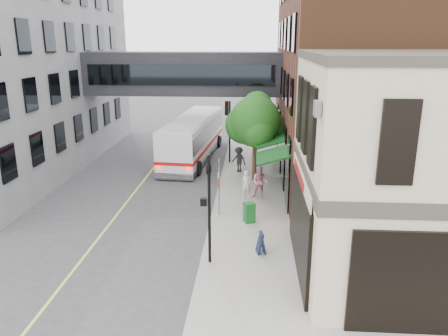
# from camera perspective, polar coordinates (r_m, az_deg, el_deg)

# --- Properties ---
(ground) EXTENTS (120.00, 120.00, 0.00)m
(ground) POSITION_cam_1_polar(r_m,az_deg,el_deg) (16.61, -3.98, -15.81)
(ground) COLOR #38383A
(ground) RESTS_ON ground
(sidewalk_main) EXTENTS (4.00, 60.00, 0.15)m
(sidewalk_main) POSITION_cam_1_polar(r_m,az_deg,el_deg) (29.25, 3.56, -1.05)
(sidewalk_main) COLOR gray
(sidewalk_main) RESTS_ON ground
(corner_building) EXTENTS (10.19, 8.12, 8.45)m
(corner_building) POSITION_cam_1_polar(r_m,az_deg,el_deg) (17.96, 26.37, -0.28)
(corner_building) COLOR #C4B896
(corner_building) RESTS_ON ground
(brick_building) EXTENTS (13.76, 18.00, 14.00)m
(brick_building) POSITION_cam_1_polar(r_m,az_deg,el_deg) (30.03, 19.57, 11.97)
(brick_building) COLOR #512C19
(brick_building) RESTS_ON ground
(skyway_bridge) EXTENTS (14.00, 3.18, 3.00)m
(skyway_bridge) POSITION_cam_1_polar(r_m,az_deg,el_deg) (32.38, -5.28, 12.21)
(skyway_bridge) COLOR black
(skyway_bridge) RESTS_ON ground
(traffic_signal_near) EXTENTS (0.44, 0.22, 4.60)m
(traffic_signal_near) POSITION_cam_1_polar(r_m,az_deg,el_deg) (17.03, -2.05, -3.72)
(traffic_signal_near) COLOR black
(traffic_signal_near) RESTS_ON sidewalk_main
(traffic_signal_far) EXTENTS (0.53, 0.28, 4.50)m
(traffic_signal_far) POSITION_cam_1_polar(r_m,az_deg,el_deg) (31.44, 0.51, 6.34)
(traffic_signal_far) COLOR black
(traffic_signal_far) RESTS_ON sidewalk_main
(street_sign_pole) EXTENTS (0.08, 0.75, 3.00)m
(street_sign_pole) POSITION_cam_1_polar(r_m,az_deg,el_deg) (22.08, -0.66, -1.82)
(street_sign_pole) COLOR gray
(street_sign_pole) RESTS_ON sidewalk_main
(street_tree) EXTENTS (3.80, 3.20, 5.60)m
(street_tree) POSITION_cam_1_polar(r_m,az_deg,el_deg) (27.57, 4.09, 6.08)
(street_tree) COLOR #382619
(street_tree) RESTS_ON sidewalk_main
(lane_marking) EXTENTS (0.12, 40.00, 0.01)m
(lane_marking) POSITION_cam_1_polar(r_m,az_deg,el_deg) (26.44, -11.89, -3.47)
(lane_marking) COLOR #D8CC4C
(lane_marking) RESTS_ON ground
(bus) EXTENTS (3.67, 11.95, 3.16)m
(bus) POSITION_cam_1_polar(r_m,az_deg,el_deg) (33.48, -4.03, 4.20)
(bus) COLOR silver
(bus) RESTS_ON ground
(pedestrian_a) EXTENTS (0.64, 0.48, 1.60)m
(pedestrian_a) POSITION_cam_1_polar(r_m,az_deg,el_deg) (24.82, 2.93, -2.14)
(pedestrian_a) COLOR silver
(pedestrian_a) RESTS_ON sidewalk_main
(pedestrian_b) EXTENTS (1.04, 0.87, 1.91)m
(pedestrian_b) POSITION_cam_1_polar(r_m,az_deg,el_deg) (24.76, 4.72, -1.84)
(pedestrian_b) COLOR pink
(pedestrian_b) RESTS_ON sidewalk_main
(pedestrian_c) EXTENTS (1.29, 1.16, 1.74)m
(pedestrian_c) POSITION_cam_1_polar(r_m,az_deg,el_deg) (29.66, 1.95, 1.12)
(pedestrian_c) COLOR black
(pedestrian_c) RESTS_ON sidewalk_main
(newspaper_box) EXTENTS (0.64, 0.61, 1.01)m
(newspaper_box) POSITION_cam_1_polar(r_m,az_deg,el_deg) (21.66, 3.32, -5.83)
(newspaper_box) COLOR #145A1F
(newspaper_box) RESTS_ON sidewalk_main
(sandwich_board) EXTENTS (0.42, 0.57, 0.92)m
(sandwich_board) POSITION_cam_1_polar(r_m,az_deg,el_deg) (18.74, 4.87, -9.72)
(sandwich_board) COLOR #101A32
(sandwich_board) RESTS_ON sidewalk_main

